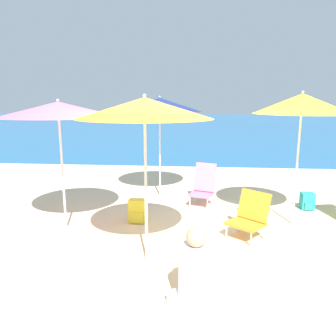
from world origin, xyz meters
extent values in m
plane|color=beige|center=(0.00, 0.00, 0.00)|extent=(60.00, 60.00, 0.00)
cube|color=#23669E|center=(0.00, 26.03, 0.00)|extent=(60.00, 40.00, 0.01)
cylinder|color=white|center=(1.86, 1.13, 0.96)|extent=(0.04, 0.04, 1.92)
cone|color=yellow|center=(1.86, 1.13, 2.08)|extent=(1.58, 1.58, 0.33)
sphere|color=white|center=(1.86, 1.13, 2.27)|extent=(0.04, 0.04, 0.04)
cylinder|color=white|center=(-2.03, 0.55, 0.94)|extent=(0.04, 0.04, 1.88)
cone|color=pink|center=(-2.03, 0.55, 2.00)|extent=(1.86, 1.86, 0.24)
sphere|color=white|center=(-2.03, 0.55, 2.14)|extent=(0.04, 0.04, 0.04)
cylinder|color=white|center=(-0.67, 2.66, 0.95)|extent=(0.04, 0.04, 1.89)
cone|color=navy|center=(-0.67, 2.66, 2.04)|extent=(1.82, 1.82, 0.30)
sphere|color=white|center=(-0.67, 2.66, 2.21)|extent=(0.04, 0.04, 0.04)
cylinder|color=white|center=(-0.49, -0.47, 0.96)|extent=(0.04, 0.04, 1.92)
cone|color=orange|center=(-0.49, -0.47, 2.05)|extent=(1.70, 1.70, 0.26)
sphere|color=white|center=(-0.49, -0.47, 2.20)|extent=(0.04, 0.04, 0.04)
cylinder|color=silver|center=(0.03, 1.86, 0.12)|extent=(0.02, 0.02, 0.24)
cylinder|color=silver|center=(0.38, 1.75, 0.12)|extent=(0.02, 0.02, 0.24)
cylinder|color=silver|center=(0.14, 2.21, 0.12)|extent=(0.02, 0.02, 0.24)
cylinder|color=silver|center=(0.50, 2.09, 0.12)|extent=(0.02, 0.02, 0.24)
cube|color=pink|center=(0.26, 1.98, 0.26)|extent=(0.55, 0.54, 0.04)
cube|color=pink|center=(0.33, 2.18, 0.57)|extent=(0.48, 0.35, 0.57)
cylinder|color=silver|center=(0.64, 0.42, 0.11)|extent=(0.02, 0.02, 0.23)
cylinder|color=silver|center=(0.98, 0.14, 0.11)|extent=(0.02, 0.02, 0.23)
cylinder|color=silver|center=(0.89, 0.71, 0.11)|extent=(0.02, 0.02, 0.23)
cylinder|color=silver|center=(1.23, 0.43, 0.11)|extent=(0.02, 0.02, 0.23)
cube|color=orange|center=(0.94, 0.43, 0.24)|extent=(0.69, 0.68, 0.04)
cube|color=orange|center=(1.08, 0.60, 0.49)|extent=(0.50, 0.46, 0.46)
cube|color=silver|center=(0.17, -1.43, 0.08)|extent=(0.61, 0.58, 0.16)
cylinder|color=silver|center=(0.17, -1.43, 0.43)|extent=(0.36, 0.36, 0.54)
sphere|color=tan|center=(0.17, -1.43, 0.80)|extent=(0.21, 0.21, 0.21)
cube|color=teal|center=(2.37, 1.98, 0.17)|extent=(0.24, 0.23, 0.33)
cube|color=teal|center=(2.37, 1.85, 0.10)|extent=(0.17, 0.03, 0.15)
cube|color=yellow|center=(-0.87, 0.96, 0.21)|extent=(0.32, 0.19, 0.42)
cube|color=yellow|center=(-0.87, 0.85, 0.13)|extent=(0.22, 0.03, 0.19)
cylinder|color=silver|center=(1.05, 1.69, 0.10)|extent=(0.07, 0.07, 0.20)
cylinder|color=silver|center=(1.05, 1.69, 0.23)|extent=(0.03, 0.03, 0.07)
cylinder|color=black|center=(1.05, 1.69, 0.27)|extent=(0.04, 0.04, 0.02)
camera|label=1|loc=(0.17, -4.50, 2.14)|focal=35.00mm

